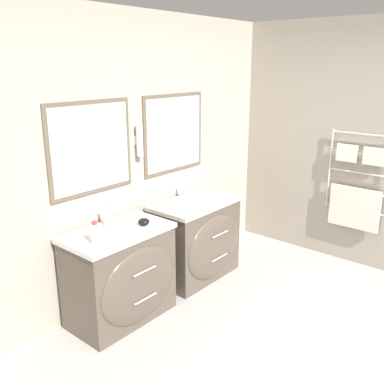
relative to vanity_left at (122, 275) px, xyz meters
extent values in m
plane|color=#9E9993|center=(0.48, -1.64, -0.42)|extent=(16.00, 16.00, 0.00)
cube|color=#9E9384|center=(0.48, 0.35, 0.88)|extent=(5.43, 0.06, 2.60)
cube|color=brown|center=(0.00, 0.31, 1.06)|extent=(0.83, 0.02, 0.77)
cube|color=#B2BCBA|center=(0.00, 0.30, 1.06)|extent=(0.76, 0.01, 0.70)
cube|color=brown|center=(1.01, 0.31, 1.06)|extent=(0.83, 0.02, 0.77)
cube|color=#B2BCBA|center=(1.01, 0.30, 1.06)|extent=(0.76, 0.01, 0.70)
cylinder|color=white|center=(0.51, 0.27, 1.06)|extent=(0.06, 0.06, 0.28)
cube|color=silver|center=(0.51, 0.31, 1.06)|extent=(0.05, 0.02, 0.08)
cube|color=#9E9384|center=(2.42, -0.76, 0.88)|extent=(0.06, 3.94, 2.60)
cylinder|color=silver|center=(2.36, -0.77, 0.62)|extent=(0.02, 0.02, 0.88)
cylinder|color=silver|center=(2.36, -1.09, 1.03)|extent=(0.02, 0.64, 0.02)
cylinder|color=silver|center=(2.36, -1.09, 0.82)|extent=(0.02, 0.64, 0.02)
cylinder|color=silver|center=(2.36, -1.09, 0.62)|extent=(0.02, 0.64, 0.02)
cylinder|color=silver|center=(2.36, -1.09, 0.42)|extent=(0.02, 0.64, 0.02)
cylinder|color=silver|center=(2.36, -1.09, 0.21)|extent=(0.02, 0.64, 0.02)
cube|color=silver|center=(2.34, -1.09, 0.23)|extent=(0.04, 0.54, 0.45)
cube|color=silver|center=(2.34, -1.23, 0.82)|extent=(0.04, 0.22, 0.18)
cube|color=silver|center=(2.34, -0.95, 0.82)|extent=(0.04, 0.22, 0.18)
cube|color=#4C4238|center=(0.00, 0.03, -0.03)|extent=(0.88, 0.50, 0.78)
ellipsoid|color=#4C4238|center=(0.00, -0.21, -0.03)|extent=(0.81, 0.11, 0.65)
cube|color=beige|center=(0.00, 0.03, 0.38)|extent=(0.90, 0.52, 0.04)
ellipsoid|color=white|center=(0.00, 0.01, 0.35)|extent=(0.35, 0.30, 0.10)
cylinder|color=silver|center=(0.00, -0.28, 0.13)|extent=(0.24, 0.01, 0.01)
cylinder|color=silver|center=(0.00, -0.28, -0.12)|extent=(0.24, 0.01, 0.01)
cube|color=#4C4238|center=(1.01, 0.03, -0.03)|extent=(0.88, 0.50, 0.78)
ellipsoid|color=#4C4238|center=(1.01, -0.21, -0.03)|extent=(0.81, 0.11, 0.65)
cube|color=beige|center=(1.01, 0.03, 0.38)|extent=(0.90, 0.52, 0.04)
ellipsoid|color=white|center=(1.01, 0.01, 0.35)|extent=(0.35, 0.30, 0.10)
cylinder|color=silver|center=(1.01, -0.28, 0.13)|extent=(0.24, 0.01, 0.01)
cylinder|color=silver|center=(1.01, -0.28, -0.12)|extent=(0.24, 0.01, 0.01)
cylinder|color=silver|center=(0.00, 0.17, 0.50)|extent=(0.02, 0.02, 0.20)
cylinder|color=silver|center=(0.00, 0.12, 0.59)|extent=(0.02, 0.11, 0.02)
cylinder|color=silver|center=(-0.07, 0.17, 0.42)|extent=(0.03, 0.03, 0.04)
cylinder|color=silver|center=(0.07, 0.17, 0.42)|extent=(0.03, 0.03, 0.04)
cylinder|color=silver|center=(1.01, 0.17, 0.50)|extent=(0.02, 0.02, 0.20)
cylinder|color=silver|center=(1.01, 0.12, 0.59)|extent=(0.02, 0.11, 0.02)
cylinder|color=silver|center=(0.94, 0.17, 0.42)|extent=(0.03, 0.03, 0.04)
cylinder|color=silver|center=(1.08, 0.17, 0.42)|extent=(0.03, 0.03, 0.04)
cylinder|color=silver|center=(-0.29, -0.05, 0.48)|extent=(0.06, 0.06, 0.16)
cylinder|color=red|center=(-0.29, -0.05, 0.57)|extent=(0.04, 0.04, 0.02)
ellipsoid|color=black|center=(0.23, -0.05, 0.43)|extent=(0.10, 0.10, 0.06)
cube|color=white|center=(0.85, -0.08, 0.41)|extent=(0.11, 0.08, 0.02)
ellipsoid|color=#F2E5CC|center=(0.85, -0.08, 0.43)|extent=(0.06, 0.05, 0.02)
camera|label=1|loc=(-2.12, -2.57, 1.73)|focal=40.00mm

